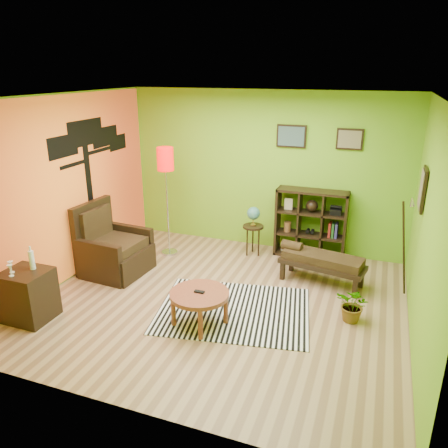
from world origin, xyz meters
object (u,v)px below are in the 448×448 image
(globe_table, at_px, (253,219))
(armchair, at_px, (112,252))
(potted_plant, at_px, (353,309))
(coffee_table, at_px, (199,297))
(cube_shelf, at_px, (311,224))
(side_cabinet, at_px, (28,295))
(floor_lamp, at_px, (166,169))
(bench, at_px, (320,260))

(globe_table, bearing_deg, armchair, -143.54)
(potted_plant, bearing_deg, coffee_table, -157.58)
(globe_table, relative_size, cube_shelf, 0.73)
(side_cabinet, height_order, floor_lamp, floor_lamp)
(globe_table, relative_size, bench, 0.66)
(side_cabinet, height_order, globe_table, side_cabinet)
(armchair, distance_m, globe_table, 2.43)
(side_cabinet, relative_size, cube_shelf, 0.83)
(cube_shelf, relative_size, bench, 0.90)
(potted_plant, bearing_deg, globe_table, 138.44)
(potted_plant, bearing_deg, floor_lamp, 160.14)
(side_cabinet, bearing_deg, cube_shelf, 46.58)
(cube_shelf, xyz_separation_m, bench, (0.31, -0.96, -0.22))
(coffee_table, height_order, floor_lamp, floor_lamp)
(globe_table, distance_m, bench, 1.48)
(coffee_table, height_order, bench, bench)
(side_cabinet, bearing_deg, floor_lamp, 73.97)
(coffee_table, bearing_deg, potted_plant, 22.42)
(armchair, height_order, cube_shelf, cube_shelf)
(armchair, bearing_deg, bench, 12.90)
(bench, relative_size, potted_plant, 2.82)
(coffee_table, height_order, side_cabinet, side_cabinet)
(cube_shelf, xyz_separation_m, potted_plant, (0.89, -1.90, -0.42))
(floor_lamp, xyz_separation_m, bench, (2.68, -0.24, -1.16))
(bench, bearing_deg, armchair, -167.10)
(side_cabinet, xyz_separation_m, globe_table, (2.15, 3.03, 0.32))
(coffee_table, height_order, potted_plant, coffee_table)
(armchair, bearing_deg, side_cabinet, -97.62)
(coffee_table, relative_size, armchair, 0.67)
(armchair, relative_size, side_cabinet, 1.14)
(coffee_table, relative_size, floor_lamp, 0.40)
(armchair, height_order, side_cabinet, armchair)
(side_cabinet, bearing_deg, potted_plant, 19.11)
(side_cabinet, bearing_deg, globe_table, 54.61)
(side_cabinet, relative_size, bench, 0.75)
(armchair, relative_size, bench, 0.85)
(side_cabinet, relative_size, floor_lamp, 0.53)
(coffee_table, distance_m, globe_table, 2.42)
(globe_table, xyz_separation_m, potted_plant, (1.85, -1.64, -0.48))
(floor_lamp, height_order, bench, floor_lamp)
(globe_table, xyz_separation_m, bench, (1.27, -0.70, -0.29))
(floor_lamp, relative_size, cube_shelf, 1.58)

